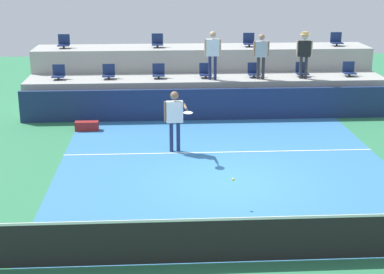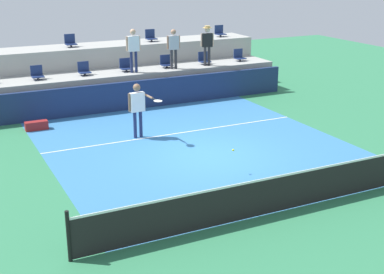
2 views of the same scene
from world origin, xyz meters
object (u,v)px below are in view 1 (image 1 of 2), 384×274
object	(u,v)px
stadium_chair_lower_far_left	(59,73)
stadium_chair_lower_far_right	(349,70)
stadium_chair_upper_left	(157,42)
stadium_chair_lower_center	(205,72)
stadium_chair_lower_mid_right	(254,71)
spectator_in_grey	(213,51)
spectator_leaning_on_rail	(261,52)
stadium_chair_upper_right	(249,41)
tennis_ball	(233,179)
stadium_chair_upper_far_right	(336,40)
tennis_player	(175,115)
stadium_chair_upper_far_left	(64,42)
stadium_chair_lower_mid_left	(159,72)
stadium_chair_lower_right	(302,71)
stadium_chair_lower_left	(109,73)
equipment_bag	(87,126)
spectator_with_hat	(304,50)

from	to	relation	value
stadium_chair_lower_far_left	stadium_chair_lower_far_right	bearing A→B (deg)	0.00
stadium_chair_lower_far_left	stadium_chair_upper_left	bearing A→B (deg)	26.83
stadium_chair_lower_center	stadium_chair_lower_mid_right	size ratio (longest dim) A/B	1.00
spectator_in_grey	stadium_chair_lower_far_right	bearing A→B (deg)	4.31
stadium_chair_lower_far_right	spectator_leaning_on_rail	size ratio (longest dim) A/B	0.32
stadium_chair_upper_right	tennis_ball	xyz separation A→B (m)	(-1.91, -10.52, -1.64)
stadium_chair_lower_mid_right	stadium_chair_lower_far_right	size ratio (longest dim) A/B	1.00
stadium_chair_upper_far_right	tennis_ball	world-z (taller)	stadium_chair_upper_far_right
spectator_in_grey	tennis_player	bearing A→B (deg)	-108.92
stadium_chair_upper_far_left	stadium_chair_lower_mid_left	bearing A→B (deg)	-26.49
stadium_chair_lower_far_left	stadium_chair_lower_mid_left	size ratio (longest dim) A/B	1.00
stadium_chair_lower_mid_right	stadium_chair_lower_right	distance (m)	1.78
stadium_chair_lower_right	stadium_chair_lower_far_left	bearing A→B (deg)	180.00
stadium_chair_lower_left	equipment_bag	xyz separation A→B (m)	(-0.59, -2.33, -1.31)
stadium_chair_lower_right	tennis_ball	world-z (taller)	stadium_chair_lower_right
stadium_chair_lower_center	stadium_chair_upper_far_left	size ratio (longest dim) A/B	1.00
stadium_chair_upper_left	stadium_chair_upper_far_left	bearing A→B (deg)	180.00
stadium_chair_lower_far_left	equipment_bag	world-z (taller)	stadium_chair_lower_far_left
stadium_chair_upper_right	spectator_leaning_on_rail	bearing A→B (deg)	-87.14
stadium_chair_lower_mid_left	spectator_leaning_on_rail	world-z (taller)	spectator_leaning_on_rail
stadium_chair_lower_mid_right	stadium_chair_lower_far_right	bearing A→B (deg)	0.00
stadium_chair_lower_mid_right	equipment_bag	xyz separation A→B (m)	(-5.86, -2.33, -1.31)
spectator_leaning_on_rail	stadium_chair_upper_left	bearing A→B (deg)	149.31
spectator_in_grey	stadium_chair_lower_center	bearing A→B (deg)	119.52
stadium_chair_upper_far_left	stadium_chair_lower_center	bearing A→B (deg)	-18.71
stadium_chair_lower_center	stadium_chair_upper_right	xyz separation A→B (m)	(1.84, 1.80, 0.85)
stadium_chair_lower_far_left	stadium_chair_upper_far_left	xyz separation A→B (m)	(-0.03, 1.80, 0.85)
stadium_chair_upper_right	tennis_player	world-z (taller)	stadium_chair_upper_right
stadium_chair_lower_mid_left	spectator_with_hat	xyz separation A→B (m)	(5.20, -0.38, 0.80)
stadium_chair_lower_far_left	tennis_ball	world-z (taller)	stadium_chair_lower_far_left
stadium_chair_lower_left	equipment_bag	world-z (taller)	stadium_chair_lower_left
tennis_ball	stadium_chair_upper_right	bearing A→B (deg)	79.70
stadium_chair_upper_right	spectator_leaning_on_rail	xyz separation A→B (m)	(0.11, -2.18, -0.10)
stadium_chair_upper_far_left	stadium_chair_upper_right	world-z (taller)	same
spectator_leaning_on_rail	stadium_chair_upper_far_right	bearing A→B (deg)	33.02
stadium_chair_lower_mid_right	spectator_in_grey	size ratio (longest dim) A/B	0.30
stadium_chair_upper_right	spectator_with_hat	size ratio (longest dim) A/B	0.31
stadium_chair_upper_far_left	stadium_chair_upper_right	xyz separation A→B (m)	(7.16, 0.00, 0.00)
stadium_chair_lower_mid_right	stadium_chair_upper_right	world-z (taller)	stadium_chair_upper_right
stadium_chair_lower_left	stadium_chair_upper_far_right	xyz separation A→B (m)	(8.81, 1.80, 0.85)
stadium_chair_upper_far_left	stadium_chair_lower_right	bearing A→B (deg)	-11.48
stadium_chair_lower_mid_left	stadium_chair_upper_right	xyz separation A→B (m)	(3.55, 1.80, 0.85)
stadium_chair_lower_left	stadium_chair_upper_far_left	bearing A→B (deg)	135.26
stadium_chair_lower_center	spectator_in_grey	world-z (taller)	spectator_in_grey
spectator_in_grey	stadium_chair_upper_far_left	bearing A→B (deg)	158.46
stadium_chair_lower_left	stadium_chair_lower_right	xyz separation A→B (m)	(7.05, 0.00, 0.00)
stadium_chair_lower_mid_left	stadium_chair_lower_left	bearing A→B (deg)	180.00
stadium_chair_lower_mid_left	tennis_player	bearing A→B (deg)	-84.51
stadium_chair_lower_far_left	spectator_in_grey	world-z (taller)	spectator_in_grey
stadium_chair_lower_right	spectator_in_grey	world-z (taller)	spectator_in_grey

